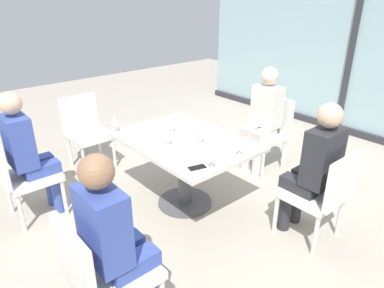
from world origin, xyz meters
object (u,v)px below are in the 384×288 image
object	(u,v)px
wine_glass_5	(199,121)
coffee_cup	(231,135)
chair_front_left	(20,173)
wine_glass_4	(172,121)
person_front_right	(114,236)
chair_near_window	(267,129)
wine_glass_2	(202,131)
chair_side_end	(86,128)
cell_phone_on_table	(197,167)
wine_glass_0	(212,154)
wine_glass_3	(168,133)
person_front_left	(28,150)
person_near_window	(263,115)
chair_far_right	(323,191)
dining_table_main	(184,155)
chair_front_right	(101,271)
wine_glass_1	(114,120)
person_far_right	(315,165)
wine_glass_6	(240,142)

from	to	relation	value
wine_glass_5	coffee_cup	size ratio (longest dim) A/B	2.06
chair_front_left	wine_glass_4	size ratio (longest dim) A/B	4.70
wine_glass_5	person_front_right	bearing A→B (deg)	-59.91
chair_near_window	wine_glass_2	distance (m)	1.33
chair_side_end	cell_phone_on_table	distance (m)	2.03
wine_glass_0	wine_glass_3	world-z (taller)	same
person_front_left	chair_front_left	bearing A→B (deg)	-90.00
wine_glass_3	wine_glass_4	distance (m)	0.32
wine_glass_3	person_near_window	bearing A→B (deg)	91.21
chair_near_window	coffee_cup	bearing A→B (deg)	-73.09
chair_side_end	person_near_window	bearing A→B (deg)	46.21
chair_near_window	chair_far_right	size ratio (longest dim) A/B	1.00
dining_table_main	chair_front_right	xyz separation A→B (m)	(0.81, -1.32, -0.06)
wine_glass_3	wine_glass_5	size ratio (longest dim) A/B	1.00
wine_glass_1	wine_glass_3	size ratio (longest dim) A/B	1.00
dining_table_main	chair_near_window	distance (m)	1.32
wine_glass_1	wine_glass_4	xyz separation A→B (m)	(0.39, 0.42, 0.00)
person_far_right	chair_front_left	bearing A→B (deg)	-135.88
wine_glass_0	person_near_window	bearing A→B (deg)	113.14
chair_far_right	wine_glass_6	xyz separation A→B (m)	(-0.60, -0.40, 0.37)
chair_near_window	chair_side_end	size ratio (longest dim) A/B	1.00
dining_table_main	cell_phone_on_table	size ratio (longest dim) A/B	9.33
person_front_left	coffee_cup	world-z (taller)	person_front_left
person_front_left	wine_glass_2	distance (m)	1.62
chair_front_left	chair_side_end	bearing A→B (deg)	125.27
chair_front_left	person_far_right	size ratio (longest dim) A/B	0.69
wine_glass_5	coffee_cup	xyz separation A→B (m)	(0.31, 0.14, -0.09)
chair_front_left	person_front_right	size ratio (longest dim) A/B	0.69
chair_far_right	wine_glass_0	distance (m)	1.02
person_near_window	person_far_right	world-z (taller)	same
wine_glass_5	cell_phone_on_table	bearing A→B (deg)	-43.11
chair_far_right	cell_phone_on_table	world-z (taller)	chair_far_right
wine_glass_4	coffee_cup	distance (m)	0.61
person_front_right	person_far_right	distance (m)	1.76
chair_side_end	wine_glass_6	size ratio (longest dim) A/B	4.70
cell_phone_on_table	chair_front_right	bearing A→B (deg)	-59.67
chair_front_right	cell_phone_on_table	bearing A→B (deg)	105.55
wine_glass_1	wine_glass_6	world-z (taller)	same
chair_front_right	chair_near_window	distance (m)	2.76
chair_front_left	wine_glass_5	size ratio (longest dim) A/B	4.70
coffee_cup	cell_phone_on_table	bearing A→B (deg)	-70.49
wine_glass_6	coffee_cup	size ratio (longest dim) A/B	2.06
chair_near_window	wine_glass_4	bearing A→B (deg)	-98.59
person_front_right	coffee_cup	xyz separation A→B (m)	(-0.51, 1.55, 0.08)
chair_front_left	wine_glass_1	world-z (taller)	wine_glass_1
wine_glass_4	chair_far_right	bearing A→B (deg)	20.26
chair_near_window	chair_far_right	distance (m)	1.44
person_front_right	wine_glass_4	xyz separation A→B (m)	(-1.01, 1.22, 0.16)
person_front_right	wine_glass_4	distance (m)	1.59
person_near_window	dining_table_main	bearing A→B (deg)	-90.00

